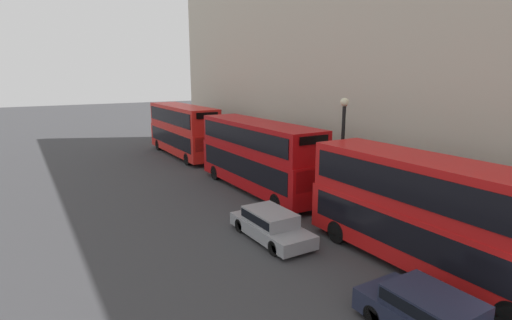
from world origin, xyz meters
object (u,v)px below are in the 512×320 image
Objects in this scene: bus_leading at (432,211)px; pedestrian at (342,191)px; car_dark_sedan at (434,317)px; bus_second_in_queue at (258,153)px; bus_third_in_queue at (183,128)px; car_hatchback at (271,224)px.

bus_leading is 6.72× the size of pedestrian.
bus_leading is 4.62m from car_dark_sedan.
bus_second_in_queue is 1.00× the size of bus_third_in_queue.
car_hatchback is at bearing 121.71° from bus_leading.
bus_second_in_queue reaches higher than pedestrian.
bus_leading is 8.33m from pedestrian.
pedestrian is (6.28, 10.33, -0.02)m from car_dark_sedan.
bus_leading reaches higher than car_dark_sedan.
pedestrian is (2.88, -4.54, -1.70)m from bus_second_in_queue.
bus_third_in_queue is 17.74m from pedestrian.
bus_second_in_queue is at bearing 90.00° from bus_leading.
car_dark_sedan is at bearing -141.72° from bus_leading.
bus_second_in_queue is 12.88m from bus_third_in_queue.
car_dark_sedan is at bearing -96.99° from bus_third_in_queue.
bus_third_in_queue is at bearing 83.01° from car_dark_sedan.
bus_leading is 2.41× the size of car_dark_sedan.
bus_leading is 6.68m from car_hatchback.
bus_leading is 0.96× the size of bus_second_in_queue.
bus_leading is 2.33× the size of car_hatchback.
bus_second_in_queue is at bearing 63.03° from car_hatchback.
pedestrian is at bearing 69.36° from bus_leading.
bus_second_in_queue is 6.97× the size of pedestrian.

